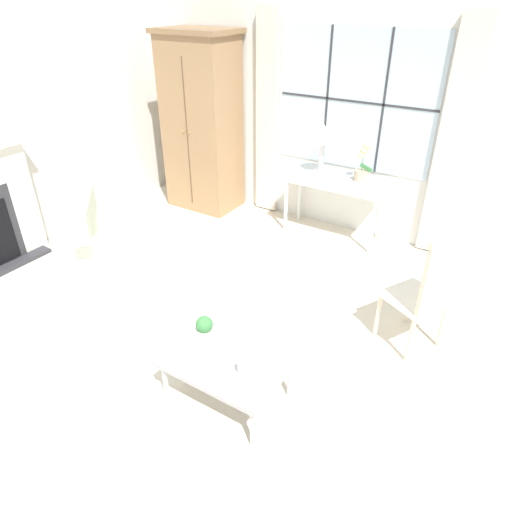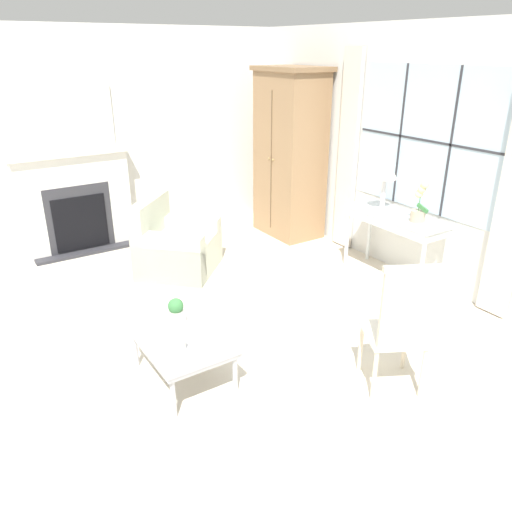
{
  "view_description": "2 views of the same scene",
  "coord_description": "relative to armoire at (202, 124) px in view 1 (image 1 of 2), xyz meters",
  "views": [
    {
      "loc": [
        1.91,
        -2.16,
        2.7
      ],
      "look_at": [
        0.23,
        0.5,
        0.86
      ],
      "focal_mm": 32.0,
      "sensor_mm": 36.0,
      "label": 1
    },
    {
      "loc": [
        3.6,
        -1.54,
        2.54
      ],
      "look_at": [
        -0.04,
        0.83,
        0.71
      ],
      "focal_mm": 35.0,
      "sensor_mm": 36.0,
      "label": 2
    }
  ],
  "objects": [
    {
      "name": "potted_orchid",
      "position": [
        2.24,
        0.06,
        -0.18
      ],
      "size": [
        0.21,
        0.16,
        0.46
      ],
      "color": "tan",
      "rests_on": "console_table"
    },
    {
      "name": "wall_back_windowed",
      "position": [
        1.96,
        0.38,
        0.24
      ],
      "size": [
        7.2,
        0.14,
        2.8
      ],
      "color": "silver",
      "rests_on": "ground_plane"
    },
    {
      "name": "table_lamp",
      "position": [
        1.74,
        0.03,
        0.09
      ],
      "size": [
        0.28,
        0.28,
        0.59
      ],
      "color": "silver",
      "rests_on": "console_table"
    },
    {
      "name": "armchair_upholstered",
      "position": [
        0.35,
        -1.94,
        -0.86
      ],
      "size": [
        1.21,
        1.21,
        0.89
      ],
      "color": "beige",
      "rests_on": "ground_plane"
    },
    {
      "name": "side_chair_wooden",
      "position": [
        3.43,
        -1.49,
        -0.54
      ],
      "size": [
        0.6,
        0.6,
        1.14
      ],
      "color": "white",
      "rests_on": "ground_plane"
    },
    {
      "name": "ground_plane",
      "position": [
        1.96,
        -2.64,
        -1.16
      ],
      "size": [
        14.0,
        14.0,
        0.0
      ],
      "primitive_type": "plane",
      "color": "beige"
    },
    {
      "name": "wall_left",
      "position": [
        -1.07,
        -2.04,
        0.24
      ],
      "size": [
        0.06,
        7.2,
        2.8
      ],
      "primitive_type": "cube",
      "color": "silver",
      "rests_on": "ground_plane"
    },
    {
      "name": "coffee_table",
      "position": [
        2.37,
        -2.82,
        -0.8
      ],
      "size": [
        0.87,
        0.62,
        0.4
      ],
      "color": "#BCBCC1",
      "rests_on": "ground_plane"
    },
    {
      "name": "potted_plant_small",
      "position": [
        2.12,
        -2.74,
        -0.65
      ],
      "size": [
        0.13,
        0.13,
        0.21
      ],
      "color": "#BCB7AD",
      "rests_on": "coffee_table"
    },
    {
      "name": "pillar_candle",
      "position": [
        2.56,
        -2.9,
        -0.7
      ],
      "size": [
        0.09,
        0.09,
        0.14
      ],
      "color": "silver",
      "rests_on": "coffee_table"
    },
    {
      "name": "armoire",
      "position": [
        0.0,
        0.0,
        0.0
      ],
      "size": [
        1.0,
        0.68,
        2.3
      ],
      "color": "#93704C",
      "rests_on": "ground_plane"
    },
    {
      "name": "console_table",
      "position": [
        1.94,
        0.07,
        -0.45
      ],
      "size": [
        1.22,
        0.46,
        0.8
      ],
      "color": "silver",
      "rests_on": "ground_plane"
    }
  ]
}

